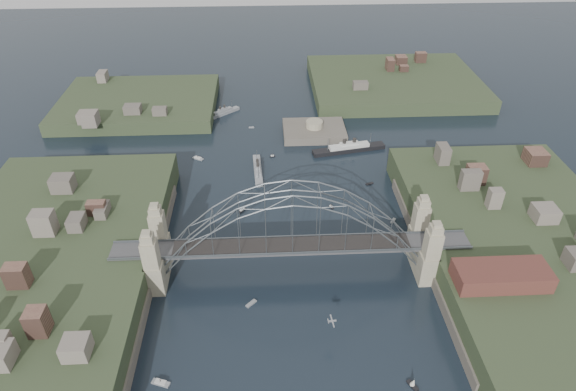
% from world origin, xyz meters
% --- Properties ---
extents(ground, '(500.00, 500.00, 0.00)m').
position_xyz_m(ground, '(0.00, 0.00, 0.00)').
color(ground, black).
rests_on(ground, ground).
extents(bridge, '(84.00, 13.80, 24.60)m').
position_xyz_m(bridge, '(0.00, 0.00, 12.32)').
color(bridge, '#444446').
rests_on(bridge, ground).
extents(shore_west, '(50.50, 90.00, 12.00)m').
position_xyz_m(shore_west, '(-57.32, 0.00, 1.97)').
color(shore_west, '#2D3A21').
rests_on(shore_west, ground).
extents(shore_east, '(50.50, 90.00, 12.00)m').
position_xyz_m(shore_east, '(57.32, 0.00, 1.97)').
color(shore_east, '#2D3A21').
rests_on(shore_east, ground).
extents(headland_nw, '(60.00, 45.00, 9.00)m').
position_xyz_m(headland_nw, '(-55.00, 95.00, 0.50)').
color(headland_nw, '#2D3A21').
rests_on(headland_nw, ground).
extents(headland_ne, '(70.00, 55.00, 9.50)m').
position_xyz_m(headland_ne, '(50.00, 110.00, 0.75)').
color(headland_ne, '#2D3A21').
rests_on(headland_ne, ground).
extents(fort_island, '(22.00, 16.00, 9.40)m').
position_xyz_m(fort_island, '(12.00, 70.00, -0.34)').
color(fort_island, '#544E44').
rests_on(fort_island, ground).
extents(wharf_shed, '(20.00, 8.00, 4.00)m').
position_xyz_m(wharf_shed, '(44.00, -14.00, 10.00)').
color(wharf_shed, '#592D26').
rests_on(wharf_shed, shore_east).
extents(finger_pier, '(4.00, 22.00, 1.40)m').
position_xyz_m(finger_pier, '(39.00, -28.00, 0.70)').
color(finger_pier, '#444446').
rests_on(finger_pier, ground).
extents(naval_cruiser_near, '(3.29, 17.77, 5.30)m').
position_xyz_m(naval_cruiser_near, '(-8.23, 45.91, 0.82)').
color(naval_cruiser_near, gray).
rests_on(naval_cruiser_near, ground).
extents(naval_cruiser_far, '(12.70, 11.29, 5.05)m').
position_xyz_m(naval_cruiser_far, '(-21.74, 88.12, 0.79)').
color(naval_cruiser_far, gray).
rests_on(naval_cruiser_far, ground).
extents(ocean_liner, '(25.45, 8.27, 6.20)m').
position_xyz_m(ocean_liner, '(22.70, 57.67, 0.96)').
color(ocean_liner, black).
rests_on(ocean_liner, ground).
extents(aeroplane, '(1.85, 3.42, 0.50)m').
position_xyz_m(aeroplane, '(6.87, -20.92, 5.76)').
color(aeroplane, '#A3A5AA').
extents(small_boat_a, '(2.19, 2.55, 1.43)m').
position_xyz_m(small_boat_a, '(-12.68, 25.29, 0.28)').
color(small_boat_a, silver).
rests_on(small_boat_a, ground).
extents(small_boat_b, '(1.44, 1.76, 1.43)m').
position_xyz_m(small_boat_b, '(12.74, 25.47, 0.29)').
color(small_boat_b, silver).
rests_on(small_boat_b, ground).
extents(small_boat_c, '(2.63, 2.64, 0.45)m').
position_xyz_m(small_boat_c, '(-9.77, -10.15, 0.15)').
color(small_boat_c, silver).
rests_on(small_boat_c, ground).
extents(small_boat_d, '(2.55, 1.65, 0.45)m').
position_xyz_m(small_boat_d, '(26.02, 37.04, 0.15)').
color(small_boat_d, silver).
rests_on(small_boat_d, ground).
extents(small_boat_e, '(3.94, 3.03, 1.43)m').
position_xyz_m(small_boat_e, '(-28.08, 54.86, 0.28)').
color(small_boat_e, silver).
rests_on(small_boat_e, ground).
extents(small_boat_f, '(1.74, 0.73, 1.43)m').
position_xyz_m(small_boat_f, '(-3.40, 54.95, 0.30)').
color(small_boat_f, silver).
rests_on(small_boat_f, ground).
extents(small_boat_g, '(2.02, 2.76, 2.38)m').
position_xyz_m(small_boat_g, '(21.39, -32.69, 0.82)').
color(small_boat_g, silver).
rests_on(small_boat_g, ground).
extents(small_boat_h, '(1.94, 0.74, 0.45)m').
position_xyz_m(small_boat_h, '(-10.54, 76.49, 0.15)').
color(small_boat_h, silver).
rests_on(small_boat_h, ground).
extents(small_boat_i, '(2.02, 2.48, 0.45)m').
position_xyz_m(small_boat_i, '(29.13, 18.34, 0.15)').
color(small_boat_i, silver).
rests_on(small_boat_i, ground).
extents(small_boat_j, '(3.81, 2.35, 1.43)m').
position_xyz_m(small_boat_j, '(-26.94, -29.74, 0.28)').
color(small_boat_j, silver).
rests_on(small_boat_j, ground).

